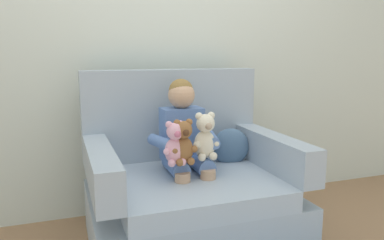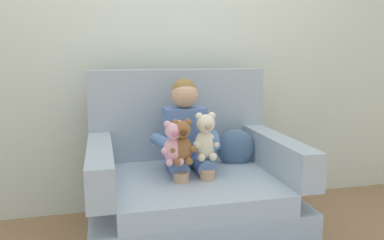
% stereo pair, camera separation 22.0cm
% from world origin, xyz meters
% --- Properties ---
extents(back_wall, '(6.00, 0.10, 2.60)m').
position_xyz_m(back_wall, '(0.00, 0.70, 1.30)').
color(back_wall, silver).
rests_on(back_wall, ground).
extents(armchair, '(1.23, 0.97, 1.09)m').
position_xyz_m(armchair, '(0.00, 0.05, 0.33)').
color(armchair, '#9EADBC').
rests_on(armchair, ground).
extents(seated_child, '(0.45, 0.39, 0.82)m').
position_xyz_m(seated_child, '(-0.01, 0.08, 0.67)').
color(seated_child, '#597AB7').
rests_on(seated_child, armchair).
extents(plush_pink, '(0.15, 0.12, 0.26)m').
position_xyz_m(plush_pink, '(-0.13, -0.11, 0.69)').
color(plush_pink, '#EAA8BC').
rests_on(plush_pink, armchair).
extents(plush_cream, '(0.17, 0.14, 0.29)m').
position_xyz_m(plush_cream, '(0.07, -0.06, 0.70)').
color(plush_cream, silver).
rests_on(plush_cream, armchair).
extents(plush_brown, '(0.16, 0.13, 0.26)m').
position_xyz_m(plush_brown, '(-0.08, -0.11, 0.69)').
color(plush_brown, brown).
rests_on(plush_brown, armchair).
extents(throw_pillow, '(0.28, 0.17, 0.26)m').
position_xyz_m(throw_pillow, '(0.35, 0.18, 0.56)').
color(throw_pillow, slate).
rests_on(throw_pillow, armchair).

